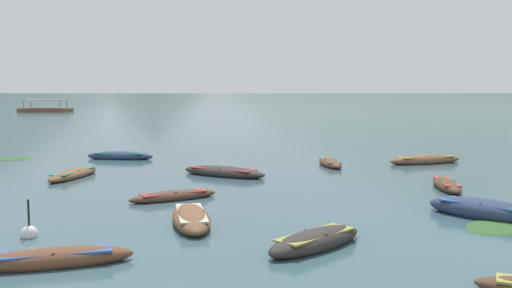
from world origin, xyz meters
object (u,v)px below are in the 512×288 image
at_px(rowboat_9, 120,156).
at_px(ferry_1, 45,110).
at_px(rowboat_3, 447,185).
at_px(rowboat_5, 425,160).
at_px(rowboat_2, 73,174).
at_px(rowboat_0, 330,163).
at_px(rowboat_12, 173,196).
at_px(mooring_buoy, 29,233).
at_px(rowboat_7, 54,259).
at_px(rowboat_1, 316,241).
at_px(rowboat_4, 224,172).
at_px(rowboat_13, 486,211).
at_px(rowboat_11, 191,218).

height_order(rowboat_9, ferry_1, ferry_1).
relative_size(rowboat_3, rowboat_5, 0.75).
bearing_deg(rowboat_2, ferry_1, 116.75).
xyz_separation_m(rowboat_0, rowboat_12, (-6.16, -10.09, -0.02)).
bearing_deg(mooring_buoy, rowboat_7, -52.41).
xyz_separation_m(rowboat_1, rowboat_3, (5.50, 9.34, -0.03)).
bearing_deg(rowboat_4, rowboat_0, 37.88).
xyz_separation_m(rowboat_12, mooring_buoy, (-2.67, -5.69, -0.03)).
relative_size(rowboat_4, rowboat_13, 1.22).
bearing_deg(ferry_1, rowboat_0, -54.80).
bearing_deg(rowboat_0, rowboat_11, -108.78).
bearing_deg(rowboat_4, rowboat_2, -170.14).
distance_m(rowboat_1, rowboat_12, 7.92).
xyz_separation_m(rowboat_1, rowboat_5, (6.29, 17.66, 0.01)).
height_order(rowboat_7, rowboat_11, rowboat_11).
distance_m(ferry_1, mooring_buoy, 98.93).
xyz_separation_m(rowboat_3, rowboat_13, (-0.04, -5.38, 0.07)).
relative_size(rowboat_2, rowboat_11, 1.07).
relative_size(rowboat_12, rowboat_13, 0.87).
height_order(rowboat_1, rowboat_4, rowboat_1).
distance_m(rowboat_11, mooring_buoy, 4.58).
bearing_deg(rowboat_1, rowboat_3, 59.51).
distance_m(rowboat_11, rowboat_13, 9.37).
xyz_separation_m(rowboat_11, rowboat_12, (-1.47, 3.73, -0.04)).
xyz_separation_m(rowboat_5, ferry_1, (-57.09, 71.75, 0.25)).
distance_m(rowboat_3, rowboat_7, 16.27).
bearing_deg(rowboat_13, rowboat_3, 89.57).
height_order(rowboat_2, ferry_1, ferry_1).
distance_m(rowboat_5, rowboat_13, 13.72).
bearing_deg(ferry_1, rowboat_9, -61.13).
bearing_deg(rowboat_0, rowboat_5, 16.75).
bearing_deg(rowboat_3, rowboat_1, -120.49).
distance_m(rowboat_12, rowboat_13, 10.86).
distance_m(rowboat_0, rowboat_1, 16.08).
xyz_separation_m(rowboat_7, rowboat_9, (-5.33, 20.05, 0.02)).
bearing_deg(rowboat_13, rowboat_5, 86.54).
xyz_separation_m(rowboat_13, ferry_1, (-56.26, 85.44, 0.22)).
bearing_deg(rowboat_2, rowboat_13, -22.34).
xyz_separation_m(rowboat_4, rowboat_5, (10.53, 5.65, 0.01)).
bearing_deg(rowboat_11, rowboat_2, 130.95).
relative_size(rowboat_5, mooring_buoy, 3.82).
relative_size(rowboat_9, rowboat_13, 1.08).
height_order(rowboat_12, rowboat_13, rowboat_13).
relative_size(rowboat_3, ferry_1, 0.36).
relative_size(rowboat_3, rowboat_9, 0.84).
bearing_deg(rowboat_2, rowboat_4, 9.86).
bearing_deg(mooring_buoy, ferry_1, 115.71).
bearing_deg(rowboat_7, rowboat_12, 84.03).
xyz_separation_m(rowboat_0, rowboat_9, (-12.34, 1.90, 0.02)).
bearing_deg(mooring_buoy, rowboat_1, -1.98).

